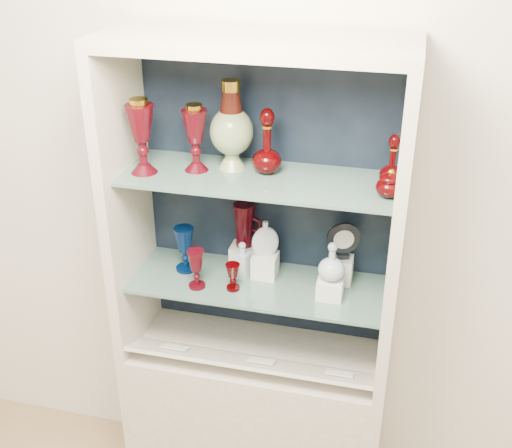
% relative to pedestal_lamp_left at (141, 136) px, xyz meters
% --- Properties ---
extents(wall_back, '(3.50, 0.02, 2.80)m').
position_rel_pedestal_lamp_left_xyz_m(wall_back, '(0.39, 0.25, -0.20)').
color(wall_back, white).
rests_on(wall_back, ground).
extents(cabinet_base, '(1.00, 0.40, 0.75)m').
position_rel_pedestal_lamp_left_xyz_m(cabinet_base, '(0.39, 0.03, -1.22)').
color(cabinet_base, '#BDB3A0').
rests_on(cabinet_base, ground).
extents(cabinet_back_panel, '(0.98, 0.02, 1.15)m').
position_rel_pedestal_lamp_left_xyz_m(cabinet_back_panel, '(0.39, 0.22, -0.27)').
color(cabinet_back_panel, black).
rests_on(cabinet_back_panel, cabinet_base).
extents(cabinet_side_left, '(0.04, 0.40, 1.15)m').
position_rel_pedestal_lamp_left_xyz_m(cabinet_side_left, '(-0.09, 0.03, -0.27)').
color(cabinet_side_left, '#BDB3A0').
rests_on(cabinet_side_left, cabinet_base).
extents(cabinet_side_right, '(0.04, 0.40, 1.15)m').
position_rel_pedestal_lamp_left_xyz_m(cabinet_side_right, '(0.87, 0.03, -0.27)').
color(cabinet_side_right, '#BDB3A0').
rests_on(cabinet_side_right, cabinet_base).
extents(cabinet_top_cap, '(1.00, 0.40, 0.04)m').
position_rel_pedestal_lamp_left_xyz_m(cabinet_top_cap, '(0.39, 0.03, 0.32)').
color(cabinet_top_cap, '#BDB3A0').
rests_on(cabinet_top_cap, cabinet_side_left).
extents(shelf_lower, '(0.92, 0.34, 0.01)m').
position_rel_pedestal_lamp_left_xyz_m(shelf_lower, '(0.39, 0.05, -0.56)').
color(shelf_lower, slate).
rests_on(shelf_lower, cabinet_side_left).
extents(shelf_upper, '(0.92, 0.34, 0.01)m').
position_rel_pedestal_lamp_left_xyz_m(shelf_upper, '(0.39, 0.05, -0.14)').
color(shelf_upper, slate).
rests_on(shelf_upper, cabinet_side_left).
extents(label_ledge, '(0.92, 0.17, 0.09)m').
position_rel_pedestal_lamp_left_xyz_m(label_ledge, '(0.39, -0.08, -0.82)').
color(label_ledge, '#BDB3A0').
rests_on(label_ledge, cabinet_base).
extents(label_card_0, '(0.10, 0.06, 0.03)m').
position_rel_pedestal_lamp_left_xyz_m(label_card_0, '(0.10, -0.08, -0.80)').
color(label_card_0, white).
rests_on(label_card_0, label_ledge).
extents(label_card_1, '(0.10, 0.06, 0.03)m').
position_rel_pedestal_lamp_left_xyz_m(label_card_1, '(0.72, -0.08, -0.80)').
color(label_card_1, white).
rests_on(label_card_1, label_ledge).
extents(label_card_2, '(0.10, 0.06, 0.03)m').
position_rel_pedestal_lamp_left_xyz_m(label_card_2, '(0.43, -0.08, -0.80)').
color(label_card_2, white).
rests_on(label_card_2, label_ledge).
extents(pedestal_lamp_left, '(0.10, 0.10, 0.26)m').
position_rel_pedestal_lamp_left_xyz_m(pedestal_lamp_left, '(0.00, 0.00, 0.00)').
color(pedestal_lamp_left, '#4B0710').
rests_on(pedestal_lamp_left, shelf_upper).
extents(pedestal_lamp_right, '(0.11, 0.11, 0.23)m').
position_rel_pedestal_lamp_left_xyz_m(pedestal_lamp_right, '(0.17, 0.06, -0.01)').
color(pedestal_lamp_right, '#4B0710').
rests_on(pedestal_lamp_right, shelf_upper).
extents(enamel_urn, '(0.17, 0.17, 0.31)m').
position_rel_pedestal_lamp_left_xyz_m(enamel_urn, '(0.28, 0.11, 0.03)').
color(enamel_urn, '#0A4011').
rests_on(enamel_urn, shelf_upper).
extents(ruby_decanter_a, '(0.11, 0.11, 0.26)m').
position_rel_pedestal_lamp_left_xyz_m(ruby_decanter_a, '(0.41, 0.09, -0.00)').
color(ruby_decanter_a, '#3A0101').
rests_on(ruby_decanter_a, shelf_upper).
extents(ruby_decanter_b, '(0.10, 0.10, 0.18)m').
position_rel_pedestal_lamp_left_xyz_m(ruby_decanter_b, '(0.83, 0.09, -0.04)').
color(ruby_decanter_b, '#3A0101').
rests_on(ruby_decanter_b, shelf_upper).
extents(lidded_bowl, '(0.09, 0.09, 0.10)m').
position_rel_pedestal_lamp_left_xyz_m(lidded_bowl, '(0.83, -0.00, -0.08)').
color(lidded_bowl, '#3A0101').
rests_on(lidded_bowl, shelf_upper).
extents(cobalt_goblet, '(0.09, 0.09, 0.18)m').
position_rel_pedestal_lamp_left_xyz_m(cobalt_goblet, '(0.10, 0.07, -0.46)').
color(cobalt_goblet, '#031644').
rests_on(cobalt_goblet, shelf_lower).
extents(ruby_goblet_tall, '(0.08, 0.08, 0.15)m').
position_rel_pedestal_lamp_left_xyz_m(ruby_goblet_tall, '(0.18, -0.03, -0.47)').
color(ruby_goblet_tall, '#4B0710').
rests_on(ruby_goblet_tall, shelf_lower).
extents(ruby_goblet_small, '(0.06, 0.06, 0.10)m').
position_rel_pedestal_lamp_left_xyz_m(ruby_goblet_small, '(0.31, -0.01, -0.50)').
color(ruby_goblet_small, '#3A0101').
rests_on(ruby_goblet_small, shelf_lower).
extents(riser_ruby_pitcher, '(0.10, 0.10, 0.08)m').
position_rel_pedestal_lamp_left_xyz_m(riser_ruby_pitcher, '(0.31, 0.17, -0.51)').
color(riser_ruby_pitcher, silver).
rests_on(riser_ruby_pitcher, shelf_lower).
extents(ruby_pitcher, '(0.14, 0.10, 0.17)m').
position_rel_pedestal_lamp_left_xyz_m(ruby_pitcher, '(0.31, 0.17, -0.38)').
color(ruby_pitcher, '#4B0710').
rests_on(ruby_pitcher, riser_ruby_pitcher).
extents(clear_square_bottle, '(0.06, 0.06, 0.15)m').
position_rel_pedestal_lamp_left_xyz_m(clear_square_bottle, '(0.32, 0.08, -0.48)').
color(clear_square_bottle, '#AABBC7').
rests_on(clear_square_bottle, shelf_lower).
extents(riser_flat_flask, '(0.09, 0.09, 0.09)m').
position_rel_pedestal_lamp_left_xyz_m(riser_flat_flask, '(0.40, 0.10, -0.50)').
color(riser_flat_flask, silver).
rests_on(riser_flat_flask, shelf_lower).
extents(flat_flask, '(0.11, 0.08, 0.14)m').
position_rel_pedestal_lamp_left_xyz_m(flat_flask, '(0.40, 0.10, -0.39)').
color(flat_flask, silver).
rests_on(flat_flask, riser_flat_flask).
extents(riser_clear_round_decanter, '(0.09, 0.09, 0.07)m').
position_rel_pedestal_lamp_left_xyz_m(riser_clear_round_decanter, '(0.66, 0.02, -0.51)').
color(riser_clear_round_decanter, silver).
rests_on(riser_clear_round_decanter, shelf_lower).
extents(clear_round_decanter, '(0.12, 0.12, 0.14)m').
position_rel_pedestal_lamp_left_xyz_m(clear_round_decanter, '(0.66, 0.02, -0.41)').
color(clear_round_decanter, '#AABBC7').
rests_on(clear_round_decanter, riser_clear_round_decanter).
extents(riser_cameo_medallion, '(0.08, 0.08, 0.10)m').
position_rel_pedestal_lamp_left_xyz_m(riser_cameo_medallion, '(0.68, 0.13, -0.50)').
color(riser_cameo_medallion, silver).
rests_on(riser_cameo_medallion, shelf_lower).
extents(cameo_medallion, '(0.13, 0.08, 0.14)m').
position_rel_pedestal_lamp_left_xyz_m(cameo_medallion, '(0.68, 0.13, -0.38)').
color(cameo_medallion, black).
rests_on(cameo_medallion, riser_cameo_medallion).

